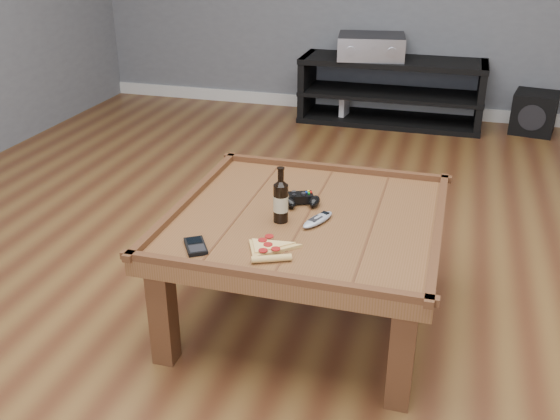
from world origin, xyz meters
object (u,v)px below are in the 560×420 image
(media_console, at_px, (391,92))
(remote_control, at_px, (318,220))
(pizza_slice, at_px, (269,249))
(coffee_table, at_px, (307,229))
(beer_bottle, at_px, (281,200))
(smartphone, at_px, (196,246))
(game_console, at_px, (344,109))
(subwoofer, at_px, (534,113))
(game_controller, at_px, (301,200))
(av_receiver, at_px, (371,46))

(media_console, height_order, remote_control, media_console)
(pizza_slice, bearing_deg, coffee_table, 54.61)
(beer_bottle, bearing_deg, smartphone, -128.22)
(smartphone, bearing_deg, game_console, 58.56)
(game_console, bearing_deg, smartphone, -81.06)
(coffee_table, distance_m, pizza_slice, 0.32)
(smartphone, xyz_separation_m, game_console, (-0.05, 3.07, -0.37))
(media_console, bearing_deg, subwoofer, 2.59)
(smartphone, height_order, remote_control, remote_control)
(game_controller, xyz_separation_m, smartphone, (-0.26, -0.44, -0.01))
(remote_control, relative_size, game_console, 0.87)
(coffee_table, distance_m, remote_control, 0.10)
(av_receiver, distance_m, game_console, 0.53)
(remote_control, xyz_separation_m, av_receiver, (-0.23, 2.79, 0.12))
(game_console, bearing_deg, pizza_slice, -76.42)
(pizza_slice, bearing_deg, game_controller, 63.53)
(pizza_slice, distance_m, subwoofer, 3.32)
(media_console, bearing_deg, game_console, -174.15)
(coffee_table, distance_m, smartphone, 0.48)
(media_console, relative_size, subwoofer, 3.97)
(media_console, bearing_deg, remote_control, -88.93)
(coffee_table, relative_size, beer_bottle, 4.83)
(smartphone, bearing_deg, media_console, 52.06)
(coffee_table, distance_m, game_controller, 0.13)
(coffee_table, height_order, smartphone, coffee_table)
(game_controller, bearing_deg, pizza_slice, -114.13)
(beer_bottle, height_order, subwoofer, beer_bottle)
(coffee_table, bearing_deg, pizza_slice, -101.04)
(av_receiver, relative_size, game_console, 2.69)
(smartphone, relative_size, remote_control, 0.78)
(pizza_slice, height_order, av_receiver, av_receiver)
(beer_bottle, bearing_deg, media_console, 88.32)
(subwoofer, bearing_deg, smartphone, -103.12)
(coffee_table, bearing_deg, game_console, 97.42)
(av_receiver, xyz_separation_m, subwoofer, (1.24, 0.05, -0.43))
(av_receiver, relative_size, subwoofer, 1.55)
(game_controller, height_order, subwoofer, game_controller)
(coffee_table, relative_size, subwoofer, 2.92)
(game_controller, distance_m, smartphone, 0.51)
(media_console, xyz_separation_m, pizza_slice, (-0.06, -3.06, 0.21))
(game_console, bearing_deg, remote_control, -73.62)
(game_console, bearing_deg, coffee_table, -74.55)
(pizza_slice, bearing_deg, beer_bottle, 71.32)
(smartphone, distance_m, subwoofer, 3.46)
(game_controller, xyz_separation_m, remote_control, (0.10, -0.14, -0.01))
(media_console, height_order, pizza_slice, media_console)
(game_console, bearing_deg, media_console, 13.89)
(beer_bottle, height_order, av_receiver, av_receiver)
(game_controller, relative_size, subwoofer, 0.45)
(beer_bottle, height_order, remote_control, beer_bottle)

